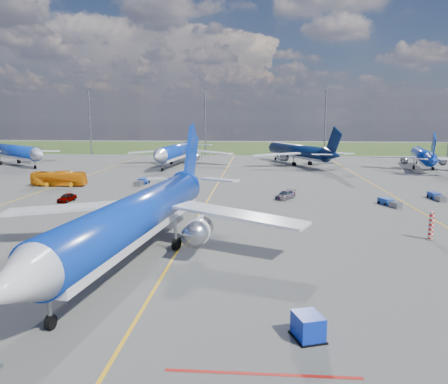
# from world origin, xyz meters

# --- Properties ---
(ground) EXTENTS (400.00, 400.00, 0.00)m
(ground) POSITION_xyz_m (0.00, 0.00, 0.00)
(ground) COLOR #51514E
(ground) RESTS_ON ground
(grass_strip) EXTENTS (400.00, 80.00, 0.01)m
(grass_strip) POSITION_xyz_m (0.00, 150.00, 0.00)
(grass_strip) COLOR #2D4719
(grass_strip) RESTS_ON ground
(taxiway_lines) EXTENTS (60.25, 160.00, 0.02)m
(taxiway_lines) POSITION_xyz_m (0.17, 27.70, 0.01)
(taxiway_lines) COLOR #ECA814
(taxiway_lines) RESTS_ON ground
(floodlight_masts) EXTENTS (202.20, 0.50, 22.70)m
(floodlight_masts) POSITION_xyz_m (10.00, 110.00, 12.56)
(floodlight_masts) COLOR slate
(floodlight_masts) RESTS_ON ground
(warning_post) EXTENTS (0.50, 0.50, 3.00)m
(warning_post) POSITION_xyz_m (26.00, 8.00, 1.50)
(warning_post) COLOR red
(warning_post) RESTS_ON ground
(bg_jet_nw) EXTENTS (49.94, 48.47, 10.41)m
(bg_jet_nw) POSITION_xyz_m (-58.23, 74.96, 0.00)
(bg_jet_nw) COLOR #0B32A6
(bg_jet_nw) RESTS_ON ground
(bg_jet_nnw) EXTENTS (34.84, 43.77, 10.79)m
(bg_jet_nnw) POSITION_xyz_m (-13.69, 77.40, 0.00)
(bg_jet_nnw) COLOR #0B32A6
(bg_jet_nnw) RESTS_ON ground
(bg_jet_n) EXTENTS (43.60, 48.31, 10.33)m
(bg_jet_n) POSITION_xyz_m (18.56, 81.78, 0.00)
(bg_jet_n) COLOR #07183F
(bg_jet_n) RESTS_ON ground
(bg_jet_ne) EXTENTS (34.12, 40.43, 9.25)m
(bg_jet_ne) POSITION_xyz_m (49.18, 74.79, 0.00)
(bg_jet_ne) COLOR #0B32A6
(bg_jet_ne) RESTS_ON ground
(main_airliner) EXTENTS (37.74, 46.78, 11.33)m
(main_airliner) POSITION_xyz_m (-3.18, 0.09, 0.00)
(main_airliner) COLOR #0B32A6
(main_airliner) RESTS_ON ground
(uld_container) EXTENTS (1.98, 2.22, 1.47)m
(uld_container) POSITION_xyz_m (10.68, -14.13, 0.74)
(uld_container) COLOR #0C2BB3
(uld_container) RESTS_ON ground
(apron_bus) EXTENTS (10.17, 2.58, 2.82)m
(apron_bus) POSITION_xyz_m (-29.49, 40.33, 1.41)
(apron_bus) COLOR orange
(apron_bus) RESTS_ON ground
(service_car_a) EXTENTS (1.97, 3.97, 1.30)m
(service_car_a) POSITION_xyz_m (-21.40, 25.42, 0.65)
(service_car_a) COLOR #999999
(service_car_a) RESTS_ON ground
(service_car_b) EXTENTS (4.55, 3.66, 1.15)m
(service_car_b) POSITION_xyz_m (-7.94, 22.85, 0.58)
(service_car_b) COLOR #999999
(service_car_b) RESTS_ON ground
(service_car_c) EXTENTS (3.90, 4.78, 1.30)m
(service_car_c) POSITION_xyz_m (12.15, 30.36, 0.65)
(service_car_c) COLOR #999999
(service_car_c) RESTS_ON ground
(baggage_tug_w) EXTENTS (2.63, 4.35, 0.95)m
(baggage_tug_w) POSITION_xyz_m (26.96, 26.06, 0.45)
(baggage_tug_w) COLOR #1B46A5
(baggage_tug_w) RESTS_ON ground
(baggage_tug_c) EXTENTS (1.90, 5.24, 1.15)m
(baggage_tug_c) POSITION_xyz_m (-14.41, 43.24, 0.54)
(baggage_tug_c) COLOR #1B3EA5
(baggage_tug_c) RESTS_ON ground
(baggage_tug_e) EXTENTS (1.41, 4.47, 0.99)m
(baggage_tug_e) POSITION_xyz_m (35.76, 31.45, 0.46)
(baggage_tug_e) COLOR #193A97
(baggage_tug_e) RESTS_ON ground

